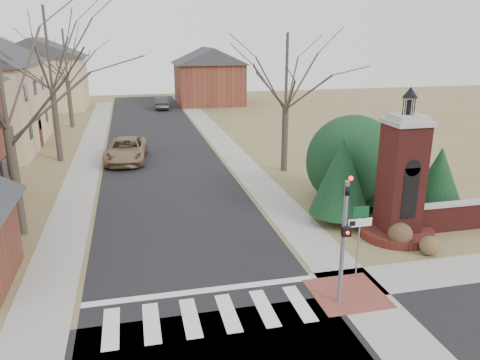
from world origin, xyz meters
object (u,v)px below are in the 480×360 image
object	(u,v)px
distant_car	(162,103)
brick_gate_monument	(400,189)
sign_post	(359,228)
pickup_truck	(126,150)
traffic_signal_pole	(344,230)

from	to	relation	value
distant_car	brick_gate_monument	bearing A→B (deg)	103.02
sign_post	pickup_truck	size ratio (longest dim) A/B	0.48
traffic_signal_pole	brick_gate_monument	distance (m)	6.47
pickup_truck	distant_car	xyz separation A→B (m)	(4.17, 23.93, -0.08)
brick_gate_monument	distant_car	distance (m)	40.39
traffic_signal_pole	pickup_truck	distance (m)	21.36
traffic_signal_pole	brick_gate_monument	bearing A→B (deg)	43.24
sign_post	distant_car	distance (m)	42.90
pickup_truck	sign_post	bearing A→B (deg)	-61.11
traffic_signal_pole	pickup_truck	world-z (taller)	traffic_signal_pole
traffic_signal_pole	sign_post	size ratio (longest dim) A/B	1.64
distant_car	pickup_truck	bearing A→B (deg)	82.76
traffic_signal_pole	distant_car	distance (m)	44.23
sign_post	distant_car	xyz separation A→B (m)	(-3.86, 42.71, -1.23)
traffic_signal_pole	sign_post	xyz separation A→B (m)	(1.29, 1.41, -0.64)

